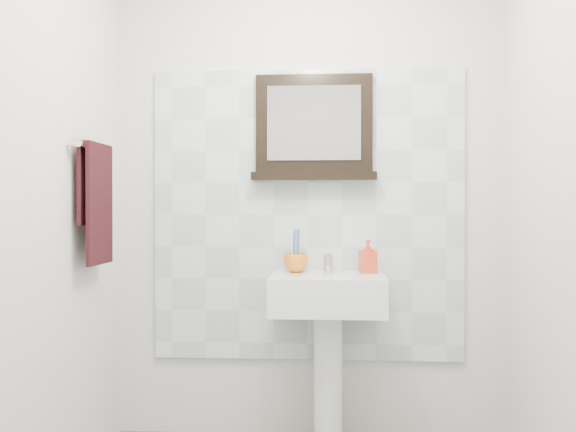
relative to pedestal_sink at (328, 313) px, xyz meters
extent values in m
cube|color=silver|center=(-0.11, 0.23, 0.57)|extent=(2.00, 0.01, 2.50)
cube|color=silver|center=(-0.11, -1.97, 0.57)|extent=(2.00, 0.01, 2.50)
cube|color=silver|center=(-1.11, -0.87, 0.57)|extent=(0.01, 2.20, 2.50)
cube|color=silver|center=(-0.11, 0.21, 0.47)|extent=(1.60, 0.02, 1.50)
cylinder|color=white|center=(0.00, 0.05, -0.34)|extent=(0.14, 0.14, 0.68)
cube|color=white|center=(0.00, -0.01, 0.09)|extent=(0.55, 0.44, 0.18)
cylinder|color=silver|center=(0.00, -0.03, 0.17)|extent=(0.32, 0.32, 0.02)
cylinder|color=#4C4C4F|center=(0.00, -0.03, 0.18)|extent=(0.04, 0.04, 0.00)
cylinder|color=silver|center=(0.00, 0.14, 0.23)|extent=(0.04, 0.04, 0.09)
cylinder|color=silver|center=(0.00, 0.09, 0.25)|extent=(0.02, 0.10, 0.02)
cube|color=silver|center=(0.00, 0.15, 0.28)|extent=(0.02, 0.07, 0.01)
imported|color=orange|center=(-0.16, 0.11, 0.23)|extent=(0.12, 0.12, 0.10)
cylinder|color=white|center=(-0.18, 0.10, 0.29)|extent=(0.01, 0.01, 0.19)
cube|color=white|center=(-0.18, 0.10, 0.39)|extent=(0.01, 0.01, 0.03)
cylinder|color=#4C6EAE|center=(-0.15, 0.11, 0.29)|extent=(0.01, 0.01, 0.19)
cube|color=#4C6EAE|center=(-0.15, 0.11, 0.39)|extent=(0.01, 0.01, 0.03)
cylinder|color=white|center=(-0.16, 0.13, 0.29)|extent=(0.01, 0.01, 0.19)
cube|color=white|center=(-0.16, 0.13, 0.39)|extent=(0.01, 0.01, 0.03)
cylinder|color=#4C6EAE|center=(-0.17, 0.13, 0.29)|extent=(0.01, 0.01, 0.19)
cube|color=#4C6EAE|center=(-0.17, 0.13, 0.39)|extent=(0.01, 0.01, 0.03)
cylinder|color=white|center=(-0.14, 0.12, 0.29)|extent=(0.01, 0.01, 0.19)
cube|color=white|center=(-0.14, 0.12, 0.39)|extent=(0.01, 0.01, 0.03)
cylinder|color=#4C6EAE|center=(-0.16, 0.10, 0.29)|extent=(0.01, 0.01, 0.19)
cube|color=#4C6EAE|center=(-0.16, 0.10, 0.39)|extent=(0.01, 0.01, 0.03)
imported|color=red|center=(0.20, 0.12, 0.27)|extent=(0.09, 0.10, 0.17)
cube|color=black|center=(-0.07, 0.19, 0.94)|extent=(0.60, 0.06, 0.50)
cube|color=#99999E|center=(-0.07, 0.16, 0.94)|extent=(0.48, 0.01, 0.38)
cube|color=black|center=(-0.07, 0.17, 0.67)|extent=(0.64, 0.11, 0.04)
cylinder|color=silver|center=(-1.05, -0.28, 0.78)|extent=(0.03, 0.40, 0.03)
cylinder|color=silver|center=(-1.08, -0.47, 0.78)|extent=(0.05, 0.02, 0.02)
cylinder|color=silver|center=(-1.08, -0.09, 0.78)|extent=(0.05, 0.02, 0.02)
cube|color=black|center=(-1.03, -0.28, 0.51)|extent=(0.02, 0.30, 0.52)
cube|color=black|center=(-1.07, -0.28, 0.60)|extent=(0.02, 0.30, 0.34)
cube|color=black|center=(-1.05, -0.28, 0.79)|extent=(0.06, 0.30, 0.03)
camera|label=1|loc=(0.04, -3.27, 0.51)|focal=42.00mm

